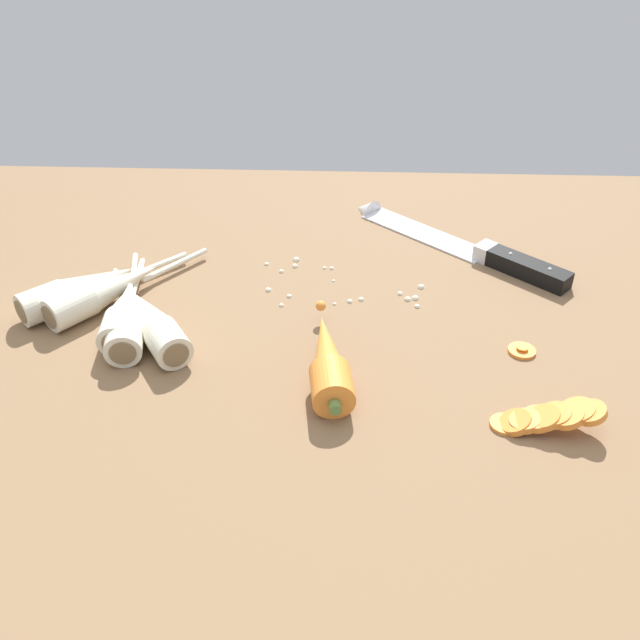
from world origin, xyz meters
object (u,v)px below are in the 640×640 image
(parsnip_mid_right, at_px, (106,291))
(carrot_slice_stray_near, at_px, (522,349))
(parsnip_outer, at_px, (125,311))
(parsnip_back, at_px, (80,289))
(chefs_knife, at_px, (449,240))
(carrot_slice_stack, at_px, (547,417))
(whole_carrot, at_px, (328,360))
(parsnip_mid_left, at_px, (153,322))
(parsnip_front, at_px, (127,314))

(parsnip_mid_right, distance_m, carrot_slice_stray_near, 0.49)
(parsnip_outer, bearing_deg, parsnip_back, 146.89)
(chefs_knife, distance_m, carrot_slice_stack, 0.37)
(chefs_knife, height_order, parsnip_back, parsnip_back)
(parsnip_mid_right, bearing_deg, parsnip_back, 175.42)
(parsnip_back, bearing_deg, parsnip_outer, -33.11)
(chefs_knife, relative_size, parsnip_back, 1.62)
(parsnip_back, relative_size, carrot_slice_stray_near, 5.77)
(parsnip_outer, relative_size, carrot_slice_stray_near, 6.56)
(whole_carrot, height_order, parsnip_mid_right, whole_carrot)
(parsnip_mid_left, distance_m, parsnip_outer, 0.04)
(carrot_slice_stray_near, bearing_deg, parsnip_outer, 175.81)
(parsnip_mid_right, bearing_deg, parsnip_mid_left, -40.51)
(chefs_knife, bearing_deg, whole_carrot, -118.18)
(carrot_slice_stack, xyz_separation_m, carrot_slice_stray_near, (0.00, 0.12, -0.01))
(chefs_knife, bearing_deg, parsnip_mid_right, -158.19)
(chefs_knife, height_order, carrot_slice_stray_near, chefs_knife)
(parsnip_outer, distance_m, carrot_slice_stack, 0.47)
(whole_carrot, xyz_separation_m, parsnip_back, (-0.30, 0.13, -0.00))
(parsnip_back, xyz_separation_m, carrot_slice_stray_near, (0.51, -0.08, -0.02))
(carrot_slice_stray_near, bearing_deg, whole_carrot, -166.46)
(parsnip_mid_left, bearing_deg, chefs_knife, 33.21)
(chefs_knife, distance_m, carrot_slice_stray_near, 0.25)
(parsnip_mid_right, bearing_deg, parsnip_outer, -49.97)
(carrot_slice_stack, height_order, carrot_slice_stray_near, carrot_slice_stack)
(parsnip_back, distance_m, parsnip_outer, 0.08)
(parsnip_mid_left, bearing_deg, carrot_slice_stack, -17.97)
(parsnip_outer, bearing_deg, carrot_slice_stack, -18.94)
(parsnip_front, height_order, parsnip_mid_left, same)
(carrot_slice_stack, bearing_deg, parsnip_front, 161.63)
(carrot_slice_stack, bearing_deg, carrot_slice_stray_near, 89.05)
(parsnip_back, height_order, carrot_slice_stack, parsnip_back)
(parsnip_mid_right, relative_size, parsnip_outer, 0.98)
(parsnip_mid_right, height_order, carrot_slice_stray_near, parsnip_mid_right)
(parsnip_back, bearing_deg, whole_carrot, -22.85)
(parsnip_mid_left, distance_m, parsnip_mid_right, 0.09)
(parsnip_mid_left, distance_m, parsnip_back, 0.12)
(parsnip_front, bearing_deg, whole_carrot, -18.50)
(parsnip_front, distance_m, carrot_slice_stray_near, 0.44)
(parsnip_front, bearing_deg, parsnip_back, 144.95)
(whole_carrot, distance_m, carrot_slice_stray_near, 0.22)
(parsnip_mid_left, height_order, parsnip_back, same)
(parsnip_mid_left, height_order, carrot_slice_stray_near, parsnip_mid_left)
(carrot_slice_stray_near, bearing_deg, carrot_slice_stack, -90.95)
(parsnip_front, relative_size, carrot_slice_stray_near, 7.62)
(parsnip_mid_left, height_order, parsnip_mid_right, same)
(chefs_knife, height_order, parsnip_front, parsnip_front)
(chefs_knife, distance_m, parsnip_front, 0.45)
(parsnip_mid_left, relative_size, carrot_slice_stray_near, 6.52)
(whole_carrot, bearing_deg, parsnip_back, 157.15)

